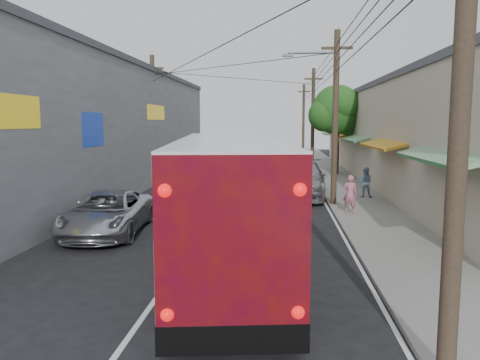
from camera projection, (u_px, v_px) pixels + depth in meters
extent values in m
plane|color=black|center=(143.00, 317.00, 9.40)|extent=(120.00, 120.00, 0.00)
cube|color=slate|center=(342.00, 185.00, 28.61)|extent=(3.00, 80.00, 0.12)
cube|color=#B8AE93|center=(410.00, 136.00, 29.85)|extent=(6.00, 40.00, 6.00)
cube|color=#4C4C51|center=(413.00, 87.00, 29.47)|extent=(6.20, 40.00, 0.30)
cube|color=#197228|center=(443.00, 155.00, 14.32)|extent=(1.39, 6.00, 0.46)
cube|color=orange|center=(385.00, 143.00, 22.23)|extent=(1.39, 6.00, 0.46)
cube|color=#197228|center=(358.00, 138.00, 30.14)|extent=(1.39, 6.00, 0.46)
cube|color=orange|center=(342.00, 135.00, 38.05)|extent=(1.39, 6.00, 0.46)
cube|color=#197228|center=(331.00, 133.00, 45.96)|extent=(1.39, 6.00, 0.46)
cube|color=gray|center=(89.00, 129.00, 27.49)|extent=(7.00, 36.00, 7.00)
cube|color=#4C4C51|center=(87.00, 67.00, 27.05)|extent=(7.20, 36.00, 0.30)
cube|color=yellow|center=(7.00, 111.00, 13.27)|extent=(0.12, 3.50, 1.00)
cube|color=#1433A5|center=(92.00, 129.00, 19.28)|extent=(0.12, 2.20, 1.40)
cube|color=yellow|center=(155.00, 113.00, 29.06)|extent=(0.12, 4.00, 0.90)
cylinder|color=#473828|center=(460.00, 114.00, 6.49)|extent=(0.28, 0.28, 8.00)
cylinder|color=#473828|center=(335.00, 120.00, 21.32)|extent=(0.28, 0.28, 8.00)
cube|color=#473828|center=(337.00, 48.00, 20.93)|extent=(1.40, 0.12, 0.12)
cylinder|color=#473828|center=(313.00, 121.00, 36.15)|extent=(0.28, 0.28, 8.00)
cube|color=#473828|center=(314.00, 79.00, 35.76)|extent=(1.40, 0.12, 0.12)
cylinder|color=#473828|center=(303.00, 121.00, 50.99)|extent=(0.28, 0.28, 8.00)
cube|color=#473828|center=(304.00, 92.00, 50.59)|extent=(1.40, 0.12, 0.12)
cylinder|color=#473828|center=(153.00, 121.00, 29.13)|extent=(0.28, 0.28, 8.00)
cube|color=#473828|center=(152.00, 68.00, 28.74)|extent=(1.40, 0.12, 0.12)
cylinder|color=#59595E|center=(312.00, 53.00, 21.05)|extent=(2.20, 0.10, 0.10)
cube|color=#59595E|center=(288.00, 55.00, 21.15)|extent=(0.50, 0.18, 0.12)
cylinder|color=#3F2B19|center=(336.00, 148.00, 34.28)|extent=(0.44, 0.44, 4.00)
sphere|color=#155117|center=(337.00, 110.00, 33.94)|extent=(3.60, 3.60, 3.60)
sphere|color=#155117|center=(350.00, 118.00, 34.52)|extent=(2.60, 2.60, 2.60)
sphere|color=#155117|center=(325.00, 115.00, 33.67)|extent=(2.40, 2.40, 2.40)
sphere|color=#155117|center=(345.00, 104.00, 32.87)|extent=(2.20, 2.20, 2.20)
sphere|color=#155117|center=(332.00, 107.00, 34.83)|extent=(2.00, 2.00, 2.00)
cube|color=white|center=(226.00, 220.00, 13.26)|extent=(4.02, 12.05, 1.87)
cube|color=black|center=(226.00, 170.00, 13.58)|extent=(3.78, 10.10, 0.99)
cube|color=white|center=(226.00, 147.00, 13.01)|extent=(4.02, 12.05, 0.49)
cube|color=maroon|center=(233.00, 246.00, 7.28)|extent=(2.43, 0.40, 2.86)
cube|color=black|center=(233.00, 339.00, 7.47)|extent=(2.45, 0.43, 0.49)
sphere|color=red|center=(167.00, 315.00, 7.33)|extent=(0.22, 0.22, 0.22)
sphere|color=red|center=(298.00, 312.00, 7.43)|extent=(0.22, 0.22, 0.22)
sphere|color=red|center=(165.00, 191.00, 7.09)|extent=(0.22, 0.22, 0.22)
sphere|color=red|center=(300.00, 190.00, 7.19)|extent=(0.22, 0.22, 0.22)
cylinder|color=black|center=(167.00, 296.00, 9.18)|extent=(0.42, 1.02, 0.99)
cylinder|color=black|center=(292.00, 294.00, 9.30)|extent=(0.42, 1.02, 0.99)
cylinder|color=black|center=(189.00, 221.00, 16.21)|extent=(0.42, 1.02, 0.99)
cylinder|color=black|center=(260.00, 220.00, 16.33)|extent=(0.42, 1.02, 0.99)
cylinder|color=black|center=(191.00, 213.00, 17.68)|extent=(0.42, 1.02, 0.99)
cylinder|color=black|center=(256.00, 212.00, 17.80)|extent=(0.42, 1.02, 0.99)
imported|color=silver|center=(107.00, 213.00, 16.39)|extent=(2.83, 5.44, 1.46)
imported|color=#94939A|center=(301.00, 179.00, 24.57)|extent=(3.06, 6.50, 1.83)
imported|color=#27272C|center=(295.00, 166.00, 34.70)|extent=(1.59, 3.83, 1.30)
imported|color=black|center=(293.00, 160.00, 39.21)|extent=(1.76, 4.59, 1.49)
imported|color=#C16682|center=(350.00, 194.00, 19.60)|extent=(0.66, 0.51, 1.59)
imported|color=#89A7C8|center=(365.00, 182.00, 23.69)|extent=(0.84, 0.71, 1.52)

